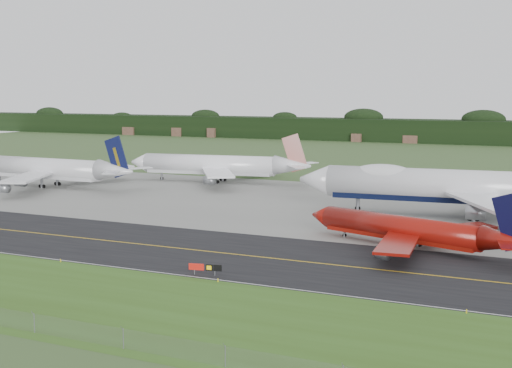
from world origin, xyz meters
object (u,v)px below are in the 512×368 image
Objects in this scene: jet_navy_gold at (49,169)px; taxiway_sign at (205,267)px; jet_star_tail at (219,166)px; jet_red_737 at (411,230)px; jet_ba_747 at (468,187)px.

jet_navy_gold is 11.93× the size of taxiway_sign.
jet_navy_gold is 48.55m from jet_star_tail.
jet_red_737 is 0.73× the size of jet_star_tail.
jet_ba_747 is 115.17m from jet_navy_gold.
jet_red_737 is 97.80m from jet_star_tail.
taxiway_sign is at bearing -63.12° from jet_star_tail.
jet_ba_747 is 71.64m from taxiway_sign.
jet_ba_747 is at bearing -0.77° from jet_navy_gold.
jet_ba_747 reaches higher than jet_red_737.
jet_star_tail is 108.43m from taxiway_sign.
taxiway_sign is (-23.23, -30.74, -2.01)m from jet_red_737.
taxiway_sign is at bearing -37.56° from jet_navy_gold.
jet_star_tail is (38.89, 29.07, 0.00)m from jet_navy_gold.
jet_navy_gold is at bearing -143.22° from jet_star_tail.
jet_navy_gold is 110.92m from taxiway_sign.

